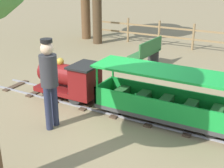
{
  "coord_description": "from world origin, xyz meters",
  "views": [
    {
      "loc": [
        -4.93,
        -2.62,
        2.74
      ],
      "look_at": [
        0.0,
        0.06,
        0.55
      ],
      "focal_mm": 49.14,
      "sensor_mm": 36.0,
      "label": 1
    }
  ],
  "objects_px": {
    "conductor_person": "(49,77)",
    "locomotive": "(70,79)",
    "park_bench": "(146,54)",
    "passenger_car": "(165,101)"
  },
  "relations": [
    {
      "from": "park_bench",
      "to": "conductor_person",
      "type": "bearing_deg",
      "value": 177.81
    },
    {
      "from": "locomotive",
      "to": "park_bench",
      "type": "height_order",
      "value": "locomotive"
    },
    {
      "from": "conductor_person",
      "to": "locomotive",
      "type": "bearing_deg",
      "value": 19.87
    },
    {
      "from": "passenger_car",
      "to": "conductor_person",
      "type": "bearing_deg",
      "value": 124.08
    },
    {
      "from": "locomotive",
      "to": "park_bench",
      "type": "xyz_separation_m",
      "value": [
        2.83,
        -0.57,
        -0.07
      ]
    },
    {
      "from": "locomotive",
      "to": "conductor_person",
      "type": "height_order",
      "value": "conductor_person"
    },
    {
      "from": "conductor_person",
      "to": "park_bench",
      "type": "xyz_separation_m",
      "value": [
        3.97,
        -0.15,
        -0.54
      ]
    },
    {
      "from": "locomotive",
      "to": "passenger_car",
      "type": "bearing_deg",
      "value": -90.0
    },
    {
      "from": "conductor_person",
      "to": "park_bench",
      "type": "relative_size",
      "value": 1.22
    },
    {
      "from": "locomotive",
      "to": "conductor_person",
      "type": "distance_m",
      "value": 1.31
    }
  ]
}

